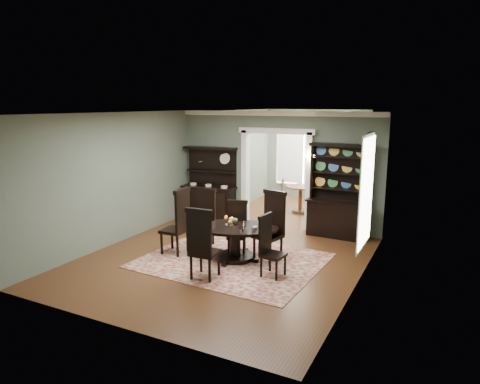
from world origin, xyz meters
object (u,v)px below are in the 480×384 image
Objects in this scene: sideboard at (210,194)px; welsh_dresser at (337,203)px; dining_table at (235,236)px; parlor_table at (300,195)px.

sideboard is 0.89× the size of welsh_dresser.
parlor_table reaches higher than dining_table.
dining_table is 3.30m from sideboard.
dining_table is 4.37m from parlor_table.
dining_table is at bearing -118.88° from welsh_dresser.
welsh_dresser is (1.48, 2.52, 0.33)m from dining_table.
dining_table is 2.94m from welsh_dresser.
dining_table is at bearing -88.98° from parlor_table.
sideboard is at bearing 111.57° from dining_table.
dining_table is 2.44× the size of parlor_table.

